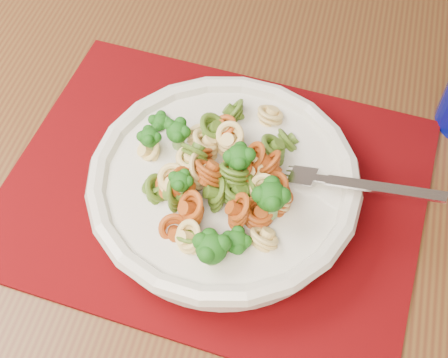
# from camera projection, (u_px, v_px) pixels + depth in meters

# --- Properties ---
(dining_table) EXTENTS (1.55, 1.07, 0.75)m
(dining_table) POSITION_uv_depth(u_px,v_px,m) (187.00, 187.00, 0.76)
(dining_table) COLOR #4F3316
(dining_table) RESTS_ON ground
(placemat) EXTENTS (0.47, 0.39, 0.00)m
(placemat) POSITION_uv_depth(u_px,v_px,m) (215.00, 190.00, 0.64)
(placemat) COLOR #560305
(placemat) RESTS_ON dining_table
(pasta_bowl) EXTENTS (0.27, 0.27, 0.05)m
(pasta_bowl) POSITION_uv_depth(u_px,v_px,m) (224.00, 185.00, 0.61)
(pasta_bowl) COLOR beige
(pasta_bowl) RESTS_ON placemat
(pasta_broccoli_heap) EXTENTS (0.23, 0.23, 0.06)m
(pasta_broccoli_heap) POSITION_uv_depth(u_px,v_px,m) (224.00, 175.00, 0.59)
(pasta_broccoli_heap) COLOR #ECC475
(pasta_broccoli_heap) RESTS_ON pasta_bowl
(fork) EXTENTS (0.18, 0.07, 0.08)m
(fork) POSITION_uv_depth(u_px,v_px,m) (303.00, 176.00, 0.60)
(fork) COLOR silver
(fork) RESTS_ON pasta_bowl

